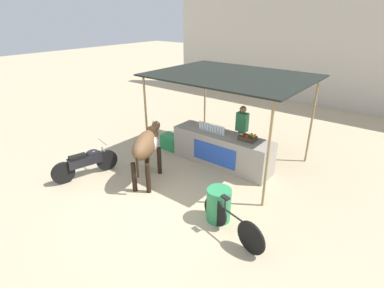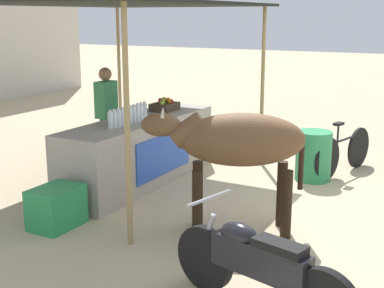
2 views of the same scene
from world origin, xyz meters
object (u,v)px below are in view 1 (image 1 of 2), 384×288
object	(u,v)px
cooler_box	(171,142)
water_barrel	(219,205)
bicycle_leaning	(232,223)
fruit_crate	(248,138)
vendor_behind_counter	(241,132)
stall_counter	(222,149)
cow	(147,145)
motorcycle_parked	(86,162)

from	to	relation	value
cooler_box	water_barrel	world-z (taller)	water_barrel
cooler_box	water_barrel	xyz separation A→B (m)	(3.25, -2.09, 0.13)
water_barrel	bicycle_leaning	distance (m)	0.62
fruit_crate	vendor_behind_counter	bearing A→B (deg)	129.57
fruit_crate	bicycle_leaning	distance (m)	2.88
stall_counter	water_barrel	size ratio (longest dim) A/B	4.02
stall_counter	cooler_box	world-z (taller)	stall_counter
fruit_crate	water_barrel	xyz separation A→B (m)	(0.58, -2.25, -0.66)
stall_counter	vendor_behind_counter	bearing A→B (deg)	75.40
fruit_crate	vendor_behind_counter	world-z (taller)	vendor_behind_counter
fruit_crate	cow	world-z (taller)	cow
fruit_crate	bicycle_leaning	world-z (taller)	fruit_crate
bicycle_leaning	motorcycle_parked	bearing A→B (deg)	-175.56
water_barrel	cow	world-z (taller)	cow
fruit_crate	cow	xyz separation A→B (m)	(-1.79, -2.03, -0.00)
cow	vendor_behind_counter	bearing A→B (deg)	66.07
stall_counter	cooler_box	bearing A→B (deg)	-177.07
cow	motorcycle_parked	size ratio (longest dim) A/B	1.01
vendor_behind_counter	motorcycle_parked	distance (m)	4.52
water_barrel	motorcycle_parked	xyz separation A→B (m)	(-3.86, -0.66, 0.06)
vendor_behind_counter	motorcycle_parked	world-z (taller)	vendor_behind_counter
cooler_box	vendor_behind_counter	bearing A→B (deg)	22.10
vendor_behind_counter	cooler_box	size ratio (longest dim) A/B	2.75
motorcycle_parked	bicycle_leaning	bearing A→B (deg)	4.44
vendor_behind_counter	cow	size ratio (longest dim) A/B	0.93
cow	stall_counter	bearing A→B (deg)	62.82
cooler_box	stall_counter	bearing A→B (deg)	2.93
cooler_box	cow	xyz separation A→B (m)	(0.88, -1.88, 0.79)
cooler_box	fruit_crate	bearing A→B (deg)	3.27
water_barrel	cooler_box	bearing A→B (deg)	147.22
cow	motorcycle_parked	distance (m)	1.83
fruit_crate	water_barrel	bearing A→B (deg)	-75.49
stall_counter	bicycle_leaning	xyz separation A→B (m)	(1.88, -2.51, -0.13)
water_barrel	motorcycle_parked	size ratio (longest dim) A/B	0.42
water_barrel	cow	size ratio (longest dim) A/B	0.42
vendor_behind_counter	cooler_box	world-z (taller)	vendor_behind_counter
cooler_box	bicycle_leaning	xyz separation A→B (m)	(3.77, -2.42, 0.11)
motorcycle_parked	stall_counter	bearing A→B (deg)	48.71
stall_counter	bicycle_leaning	size ratio (longest dim) A/B	1.86
cow	motorcycle_parked	xyz separation A→B (m)	(-1.49, -0.88, -0.61)
stall_counter	vendor_behind_counter	distance (m)	0.86
motorcycle_parked	bicycle_leaning	xyz separation A→B (m)	(4.38, 0.34, -0.08)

